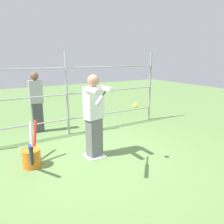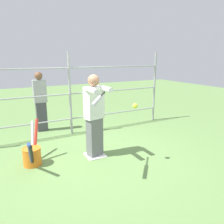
% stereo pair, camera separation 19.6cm
% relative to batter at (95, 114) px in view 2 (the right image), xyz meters
% --- Properties ---
extents(ground_plane, '(24.00, 24.00, 0.00)m').
position_rel_batter_xyz_m(ground_plane, '(0.00, -0.02, -0.94)').
color(ground_plane, '#608447').
extents(home_plate, '(0.40, 0.40, 0.02)m').
position_rel_batter_xyz_m(home_plate, '(0.00, -0.02, -0.93)').
color(home_plate, white).
rests_on(home_plate, ground).
extents(fence_backstop, '(5.74, 0.06, 2.22)m').
position_rel_batter_xyz_m(fence_backstop, '(0.00, -1.62, 0.17)').
color(fence_backstop, '#939399').
rests_on(fence_backstop, ground).
extents(batter, '(0.44, 0.66, 1.74)m').
position_rel_batter_xyz_m(batter, '(0.00, 0.00, 0.00)').
color(batter, slate).
rests_on(batter, ground).
extents(baseball_bat_swinging, '(0.56, 0.69, 0.13)m').
position_rel_batter_xyz_m(baseball_bat_swinging, '(0.31, 0.84, 0.46)').
color(baseball_bat_swinging, black).
extents(softball_in_flight, '(0.10, 0.10, 0.10)m').
position_rel_batter_xyz_m(softball_in_flight, '(-0.53, 0.68, 0.24)').
color(softball_in_flight, yellow).
extents(bat_bucket, '(0.42, 1.26, 0.85)m').
position_rel_batter_xyz_m(bat_bucket, '(1.25, -0.22, -0.72)').
color(bat_bucket, orange).
rests_on(bat_bucket, ground).
extents(bystander_behind_fence, '(0.35, 0.22, 1.68)m').
position_rel_batter_xyz_m(bystander_behind_fence, '(0.67, -2.24, -0.07)').
color(bystander_behind_fence, '#3F3F47').
rests_on(bystander_behind_fence, ground).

